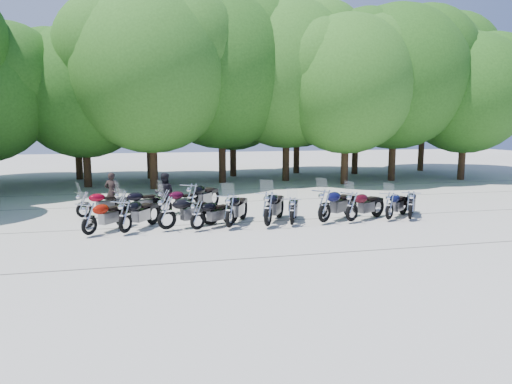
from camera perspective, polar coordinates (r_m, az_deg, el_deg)
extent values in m
plane|color=#A29E92|center=(15.32, 1.25, -4.87)|extent=(90.00, 90.00, 0.00)
cylinder|color=#3A2614|center=(27.60, -20.40, 4.00)|extent=(0.44, 0.44, 3.31)
sphere|color=#286319|center=(27.60, -20.79, 11.60)|extent=(7.31, 7.31, 7.31)
cylinder|color=#3A2614|center=(25.75, -12.72, 4.74)|extent=(0.44, 0.44, 3.93)
sphere|color=#357721|center=(25.85, -13.04, 14.42)|extent=(8.70, 8.70, 8.70)
cylinder|color=#3A2614|center=(27.90, -4.25, 5.39)|extent=(0.44, 0.44, 4.13)
sphere|color=#286319|center=(28.04, -4.35, 14.76)|extent=(9.13, 9.13, 9.13)
cylinder|color=#3A2614|center=(28.91, 3.77, 5.46)|extent=(0.44, 0.44, 4.09)
sphere|color=#357721|center=(29.03, 3.86, 14.42)|extent=(9.04, 9.04, 9.04)
cylinder|color=#3A2614|center=(27.70, 11.04, 4.70)|extent=(0.44, 0.44, 3.62)
sphere|color=#357721|center=(27.74, 11.28, 12.99)|extent=(8.00, 8.00, 8.00)
cylinder|color=#3A2614|center=(30.19, 16.68, 5.14)|extent=(0.44, 0.44, 3.98)
sphere|color=#286319|center=(30.29, 17.04, 13.49)|extent=(8.79, 8.79, 8.79)
cylinder|color=#3A2614|center=(32.27, 24.37, 4.43)|extent=(0.44, 0.44, 3.41)
sphere|color=#286319|center=(32.28, 24.78, 11.12)|extent=(7.53, 7.53, 7.53)
cylinder|color=#3A2614|center=(31.82, -21.31, 4.66)|extent=(0.44, 0.44, 3.52)
sphere|color=#357721|center=(31.85, -21.69, 11.67)|extent=(7.78, 7.78, 7.78)
cylinder|color=#3A2614|center=(30.94, -13.11, 4.83)|extent=(0.44, 0.44, 3.42)
sphere|color=#286319|center=(30.95, -13.35, 11.85)|extent=(7.56, 7.56, 7.56)
cylinder|color=#3A2614|center=(31.45, -2.89, 5.22)|extent=(0.44, 0.44, 3.56)
sphere|color=#286319|center=(31.48, -2.94, 12.41)|extent=(7.88, 7.88, 7.88)
cylinder|color=#3A2614|center=(33.61, 5.09, 5.57)|extent=(0.44, 0.44, 3.76)
sphere|color=#286319|center=(33.66, 5.18, 12.66)|extent=(8.31, 8.31, 8.31)
cylinder|color=#3A2614|center=(33.79, 12.29, 5.31)|extent=(0.44, 0.44, 3.63)
sphere|color=#357721|center=(33.83, 12.51, 12.13)|extent=(8.02, 8.02, 8.02)
cylinder|color=#3A2614|center=(37.46, 19.99, 5.85)|extent=(0.44, 0.44, 4.37)
sphere|color=#286319|center=(37.60, 20.37, 13.24)|extent=(9.67, 9.67, 9.67)
imported|color=black|center=(19.39, -17.55, -0.02)|extent=(0.67, 0.53, 1.62)
imported|color=black|center=(18.43, -11.38, -0.17)|extent=(0.95, 0.83, 1.65)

